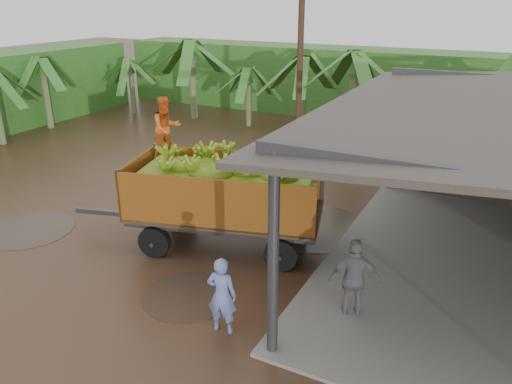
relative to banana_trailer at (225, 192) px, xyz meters
The scene contains 7 objects.
ground 2.76m from the banana_trailer, behind, with size 100.00×100.00×0.00m, color black.
hedge_north 16.87m from the banana_trailer, 104.78° to the left, with size 22.00×3.00×3.60m, color #2D661E.
banana_trailer is the anchor object (origin of this frame).
man_blue 3.79m from the banana_trailer, 60.53° to the right, with size 0.60×0.39×1.64m, color #6777BC.
man_grey 4.33m from the banana_trailer, 21.81° to the right, with size 1.04×0.43×1.77m, color slate.
utility_pole 8.64m from the banana_trailer, 99.50° to the left, with size 1.20×0.24×8.18m.
banana_plants 9.93m from the banana_trailer, 134.21° to the left, with size 24.51×20.19×4.24m.
Camera 1 is at (8.52, -10.59, 6.28)m, focal length 35.00 mm.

